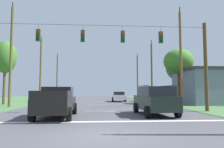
% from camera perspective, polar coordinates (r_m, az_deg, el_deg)
% --- Properties ---
extents(ground_plane, '(120.00, 120.00, 0.00)m').
position_cam_1_polar(ground_plane, '(8.50, -2.21, -16.04)').
color(ground_plane, '#47474C').
extents(stop_bar_stripe, '(14.55, 0.45, 0.01)m').
position_cam_1_polar(stop_bar_stripe, '(12.05, -2.74, -12.56)').
color(stop_bar_stripe, white).
rests_on(stop_bar_stripe, ground).
extents(lane_dash_0, '(2.50, 0.15, 0.01)m').
position_cam_1_polar(lane_dash_0, '(18.01, -3.14, -9.84)').
color(lane_dash_0, white).
rests_on(lane_dash_0, ground).
extents(lane_dash_1, '(2.50, 0.15, 0.01)m').
position_cam_1_polar(lane_dash_1, '(25.39, -3.37, -8.25)').
color(lane_dash_1, white).
rests_on(lane_dash_1, ground).
extents(lane_dash_2, '(2.50, 0.15, 0.01)m').
position_cam_1_polar(lane_dash_2, '(33.65, -3.51, -7.30)').
color(lane_dash_2, white).
rests_on(lane_dash_2, ground).
extents(overhead_signal_span, '(17.71, 0.31, 7.37)m').
position_cam_1_polar(overhead_signal_span, '(17.19, -3.01, 3.78)').
color(overhead_signal_span, brown).
rests_on(overhead_signal_span, ground).
extents(pickup_truck, '(2.37, 5.44, 1.95)m').
position_cam_1_polar(pickup_truck, '(14.35, -14.51, -7.25)').
color(pickup_truck, black).
rests_on(pickup_truck, ground).
extents(suv_black, '(2.38, 4.88, 2.05)m').
position_cam_1_polar(suv_black, '(15.35, 11.33, -6.76)').
color(suv_black, black).
rests_on(suv_black, ground).
extents(distant_car_crossing_white, '(2.15, 4.36, 1.52)m').
position_cam_1_polar(distant_car_crossing_white, '(33.10, 1.80, -6.00)').
color(distant_car_crossing_white, silver).
rests_on(distant_car_crossing_white, ground).
extents(distant_car_oncoming, '(2.28, 4.43, 1.52)m').
position_cam_1_polar(distant_car_oncoming, '(32.07, 10.58, -5.98)').
color(distant_car_oncoming, silver).
rests_on(distant_car_oncoming, ground).
extents(utility_pole_mid_right, '(0.28, 1.85, 11.14)m').
position_cam_1_polar(utility_pole_mid_right, '(25.04, 17.86, 4.68)').
color(utility_pole_mid_right, brown).
rests_on(utility_pole_mid_right, ground).
extents(utility_pole_far_right, '(0.33, 1.98, 10.74)m').
position_cam_1_polar(utility_pole_far_right, '(38.48, 10.56, 0.75)').
color(utility_pole_far_right, brown).
rests_on(utility_pole_far_right, ground).
extents(utility_pole_near_left, '(0.33, 1.68, 10.54)m').
position_cam_1_polar(utility_pole_near_left, '(51.09, 6.81, -0.48)').
color(utility_pole_near_left, brown).
rests_on(utility_pole_near_left, ground).
extents(utility_pole_far_left, '(0.28, 1.84, 11.20)m').
position_cam_1_polar(utility_pole_far_left, '(25.12, -25.32, 5.00)').
color(utility_pole_far_left, brown).
rests_on(utility_pole_far_left, ground).
extents(utility_pole_distant_right, '(0.33, 1.60, 10.82)m').
position_cam_1_polar(utility_pole_distant_right, '(37.29, -18.48, 1.42)').
color(utility_pole_distant_right, brown).
rests_on(utility_pole_distant_right, ground).
extents(utility_pole_distant_left, '(0.31, 1.79, 10.74)m').
position_cam_1_polar(utility_pole_distant_left, '(52.37, -14.42, -0.46)').
color(utility_pole_distant_left, brown).
rests_on(utility_pole_distant_left, ground).
extents(tree_roadside_right, '(2.70, 2.70, 7.85)m').
position_cam_1_polar(tree_roadside_right, '(29.50, -26.58, 4.00)').
color(tree_roadside_right, brown).
rests_on(tree_roadside_right, ground).
extents(tree_roadside_far_right, '(3.82, 3.82, 7.14)m').
position_cam_1_polar(tree_roadside_far_right, '(29.23, 17.28, 3.20)').
color(tree_roadside_far_right, brown).
rests_on(tree_roadside_far_right, ground).
extents(tree_roadside_left, '(2.69, 2.69, 7.55)m').
position_cam_1_polar(tree_roadside_left, '(34.30, 16.28, 2.00)').
color(tree_roadside_left, brown).
rests_on(tree_roadside_left, ground).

